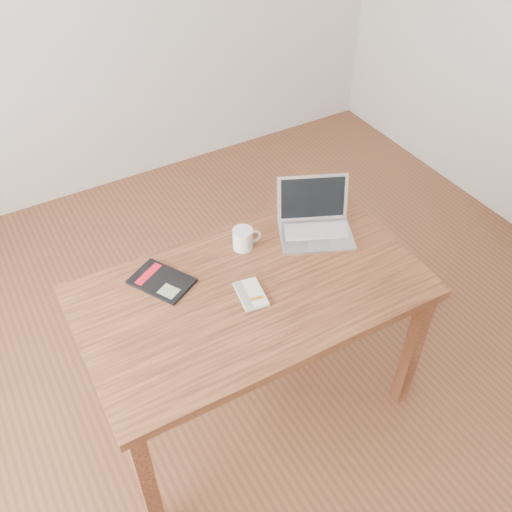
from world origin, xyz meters
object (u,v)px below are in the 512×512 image
laptop (315,222)px  desk (253,304)px  coffee_mug (244,238)px  black_guidebook (162,281)px  white_guidebook (251,294)px

laptop → desk: bearing=-132.5°
laptop → coffee_mug: 0.32m
black_guidebook → coffee_mug: 0.38m
white_guidebook → coffee_mug: 0.28m
black_guidebook → laptop: laptop is taller
black_guidebook → laptop: bearing=-32.2°
desk → laptop: size_ratio=3.49×
desk → black_guidebook: 0.37m
desk → white_guidebook: 0.10m
white_guidebook → black_guidebook: white_guidebook is taller
desk → white_guidebook: (-0.02, -0.03, 0.10)m
laptop → coffee_mug: size_ratio=3.18×
laptop → coffee_mug: laptop is taller
black_guidebook → coffee_mug: bearing=-26.1°
black_guidebook → coffee_mug: size_ratio=2.30×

